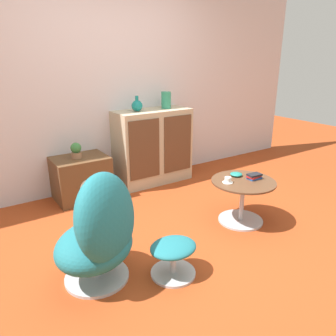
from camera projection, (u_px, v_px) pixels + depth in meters
name	position (u px, v px, depth m)	size (l,w,h in m)	color
ground_plane	(187.00, 240.00, 3.02)	(12.00, 12.00, 0.00)	#9E3D19
wall_back	(104.00, 83.00, 3.94)	(6.40, 0.06, 2.60)	silver
sideboard	(153.00, 146.00, 4.29)	(0.99, 0.45, 0.96)	tan
tv_console	(81.00, 178.00, 3.83)	(0.61, 0.48, 0.50)	brown
egg_chair	(100.00, 232.00, 2.36)	(0.87, 0.86, 0.88)	#B7B7BC
ottoman	(173.00, 253.00, 2.49)	(0.37, 0.35, 0.28)	#B7B7BC
coffee_table	(242.00, 196.00, 3.28)	(0.63, 0.63, 0.44)	#B7B7BC
vase_leftmost	(137.00, 106.00, 4.00)	(0.13, 0.13, 0.19)	#147A75
vase_inner_left	(166.00, 100.00, 4.21)	(0.13, 0.13, 0.21)	#2D8E6B
potted_plant	(76.00, 150.00, 3.71)	(0.12, 0.12, 0.18)	#996B4C
teacup	(228.00, 180.00, 3.17)	(0.10, 0.10, 0.06)	white
book_stack	(254.00, 176.00, 3.26)	(0.15, 0.10, 0.06)	#1E478C
bowl	(236.00, 174.00, 3.35)	(0.12, 0.12, 0.04)	#1E7A70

